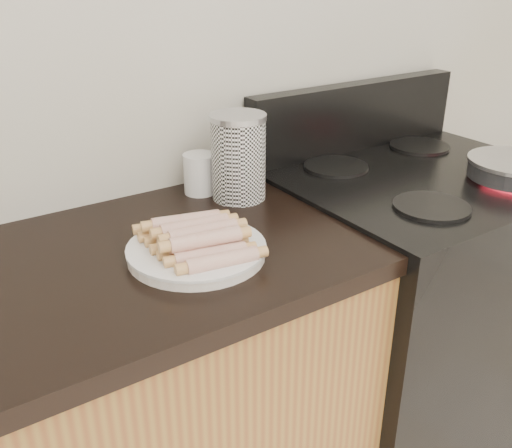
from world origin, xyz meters
TOP-DOWN VIEW (x-y plane):
  - wall_back at (0.00, 2.00)m, footprint 4.00×0.04m
  - stove at (0.78, 1.68)m, footprint 0.76×0.65m
  - stove_panel at (0.78, 1.96)m, footprint 0.76×0.06m
  - burner_near_left at (0.61, 1.51)m, footprint 0.18×0.18m
  - burner_far_left at (0.61, 1.84)m, footprint 0.18×0.18m
  - burner_far_right at (0.95, 1.84)m, footprint 0.18×0.18m
  - main_plate at (0.05, 1.62)m, footprint 0.34×0.34m
  - hotdog_pile at (0.05, 1.62)m, footprint 0.14×0.25m
  - canister at (0.29, 1.84)m, footprint 0.14×0.14m
  - mug at (0.22, 1.92)m, footprint 0.08×0.08m

SIDE VIEW (x-z plane):
  - stove at x=0.78m, z-range 0.00..0.91m
  - main_plate at x=0.05m, z-range 0.90..0.92m
  - burner_near_left at x=0.61m, z-range 0.91..0.92m
  - burner_far_left at x=0.61m, z-range 0.91..0.92m
  - burner_far_right at x=0.95m, z-range 0.91..0.92m
  - hotdog_pile at x=0.05m, z-range 0.91..0.97m
  - mug at x=0.22m, z-range 0.90..1.00m
  - canister at x=0.29m, z-range 0.90..1.11m
  - stove_panel at x=0.78m, z-range 0.91..1.11m
  - wall_back at x=0.00m, z-range 0.00..2.60m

